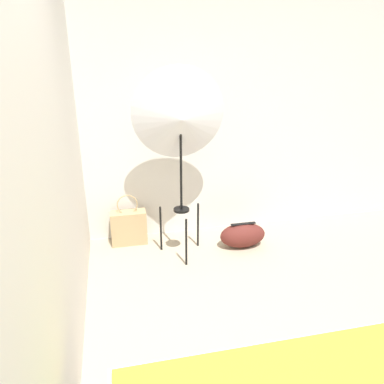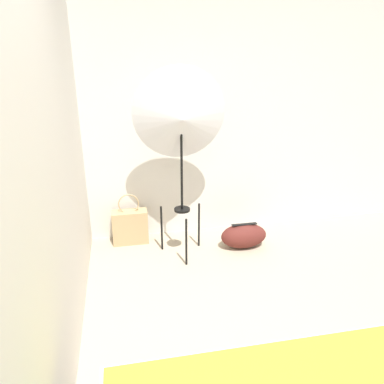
% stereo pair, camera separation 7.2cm
% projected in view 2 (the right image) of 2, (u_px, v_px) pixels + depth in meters
% --- Properties ---
extents(wall_back, '(8.00, 0.05, 2.60)m').
position_uv_depth(wall_back, '(208.00, 109.00, 3.68)').
color(wall_back, silver).
rests_on(wall_back, ground_plane).
extents(wall_side_left, '(0.05, 8.00, 2.60)m').
position_uv_depth(wall_side_left, '(53.00, 154.00, 2.14)').
color(wall_side_left, silver).
rests_on(wall_side_left, ground_plane).
extents(photo_umbrella, '(0.83, 0.38, 1.74)m').
position_uv_depth(photo_umbrella, '(181.00, 118.00, 3.17)').
color(photo_umbrella, black).
rests_on(photo_umbrella, ground_plane).
extents(tote_bag, '(0.35, 0.15, 0.53)m').
position_uv_depth(tote_bag, '(130.00, 226.00, 3.78)').
color(tote_bag, tan).
rests_on(tote_bag, ground_plane).
extents(duffel_bag, '(0.46, 0.24, 0.25)m').
position_uv_depth(duffel_bag, '(244.00, 236.00, 3.71)').
color(duffel_bag, '#5B231E').
rests_on(duffel_bag, ground_plane).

